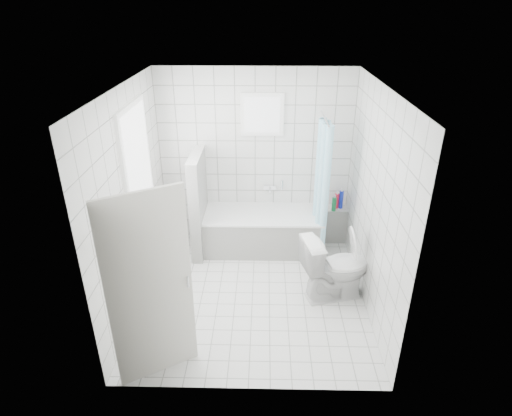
{
  "coord_description": "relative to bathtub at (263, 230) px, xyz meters",
  "views": [
    {
      "loc": [
        0.14,
        -4.45,
        3.43
      ],
      "look_at": [
        0.04,
        0.35,
        1.05
      ],
      "focal_mm": 30.0,
      "sensor_mm": 36.0,
      "label": 1
    }
  ],
  "objects": [
    {
      "name": "wall_back",
      "position": [
        -0.12,
        0.38,
        1.01
      ],
      "size": [
        2.8,
        0.02,
        2.6
      ],
      "primitive_type": "cube",
      "color": "white",
      "rests_on": "ground"
    },
    {
      "name": "ceiling",
      "position": [
        -0.12,
        -1.12,
        2.31
      ],
      "size": [
        3.0,
        3.0,
        0.0
      ],
      "primitive_type": "plane",
      "rotation": [
        3.14,
        0.0,
        0.0
      ],
      "color": "white",
      "rests_on": "ground"
    },
    {
      "name": "door",
      "position": [
        -1.03,
        -2.4,
        0.71
      ],
      "size": [
        0.71,
        0.44,
        2.0
      ],
      "primitive_type": "cube",
      "rotation": [
        0.0,
        0.0,
        -1.04
      ],
      "color": "silver",
      "rests_on": "ground"
    },
    {
      "name": "partition_wall",
      "position": [
        -0.93,
        -0.05,
        0.46
      ],
      "size": [
        0.15,
        0.85,
        1.5
      ],
      "primitive_type": "cube",
      "color": "white",
      "rests_on": "ground"
    },
    {
      "name": "window_back",
      "position": [
        -0.02,
        0.33,
        1.66
      ],
      "size": [
        0.5,
        0.01,
        0.5
      ],
      "primitive_type": "cube",
      "color": "white",
      "rests_on": "wall_back"
    },
    {
      "name": "sill_bottles",
      "position": [
        -1.42,
        -0.82,
        0.7
      ],
      "size": [
        0.15,
        0.58,
        0.2
      ],
      "color": "#38A3FF",
      "rests_on": "window_sill"
    },
    {
      "name": "wall_right",
      "position": [
        1.28,
        -1.12,
        1.01
      ],
      "size": [
        0.02,
        3.0,
        2.6
      ],
      "primitive_type": "cube",
      "color": "white",
      "rests_on": "ground"
    },
    {
      "name": "toilet",
      "position": [
        0.91,
        -1.15,
        0.14
      ],
      "size": [
        0.94,
        0.68,
        0.86
      ],
      "primitive_type": "imported",
      "rotation": [
        0.0,
        0.0,
        1.82
      ],
      "color": "white",
      "rests_on": "ground"
    },
    {
      "name": "shower_curtain",
      "position": [
        0.8,
        -0.15,
        0.81
      ],
      "size": [
        0.14,
        0.48,
        1.78
      ],
      "primitive_type": null,
      "color": "#51C8EE",
      "rests_on": "curtain_rod"
    },
    {
      "name": "wall_left",
      "position": [
        -1.52,
        -1.12,
        1.01
      ],
      "size": [
        0.02,
        3.0,
        2.6
      ],
      "primitive_type": "cube",
      "color": "white",
      "rests_on": "ground"
    },
    {
      "name": "wall_front",
      "position": [
        -0.12,
        -2.62,
        1.01
      ],
      "size": [
        2.8,
        0.02,
        2.6
      ],
      "primitive_type": "cube",
      "color": "white",
      "rests_on": "ground"
    },
    {
      "name": "bathtub",
      "position": [
        0.0,
        0.0,
        0.0
      ],
      "size": [
        1.72,
        0.77,
        0.58
      ],
      "color": "white",
      "rests_on": "ground"
    },
    {
      "name": "window_sill",
      "position": [
        -1.43,
        -0.82,
        0.57
      ],
      "size": [
        0.18,
        1.02,
        0.08
      ],
      "primitive_type": "cube",
      "color": "white",
      "rests_on": "wall_left"
    },
    {
      "name": "ledge_bottles",
      "position": [
        1.12,
        0.24,
        0.38
      ],
      "size": [
        0.18,
        0.16,
        0.28
      ],
      "color": "#158242",
      "rests_on": "tiled_ledge"
    },
    {
      "name": "window_left",
      "position": [
        -1.48,
        -0.82,
        1.31
      ],
      "size": [
        0.01,
        0.9,
        1.4
      ],
      "primitive_type": "cube",
      "color": "white",
      "rests_on": "wall_left"
    },
    {
      "name": "ground",
      "position": [
        -0.12,
        -1.12,
        -0.29
      ],
      "size": [
        3.0,
        3.0,
        0.0
      ],
      "primitive_type": "plane",
      "color": "white",
      "rests_on": "ground"
    },
    {
      "name": "tiled_ledge",
      "position": [
        1.13,
        0.26,
        -0.02
      ],
      "size": [
        0.4,
        0.24,
        0.55
      ],
      "primitive_type": "cube",
      "color": "white",
      "rests_on": "ground"
    },
    {
      "name": "tub_faucet",
      "position": [
        0.1,
        0.34,
        0.56
      ],
      "size": [
        0.18,
        0.06,
        0.06
      ],
      "primitive_type": "cube",
      "color": "silver",
      "rests_on": "wall_back"
    },
    {
      "name": "curtain_rod",
      "position": [
        0.8,
        -0.02,
        1.71
      ],
      "size": [
        0.02,
        0.8,
        0.02
      ],
      "primitive_type": "cylinder",
      "rotation": [
        1.57,
        0.0,
        0.0
      ],
      "color": "silver",
      "rests_on": "wall_back"
    }
  ]
}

